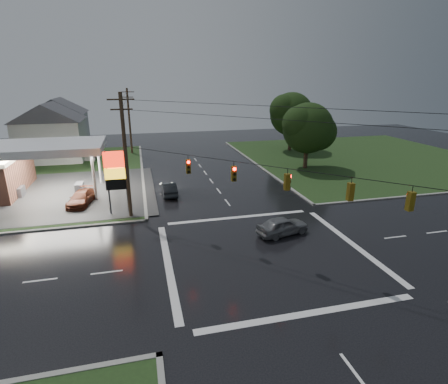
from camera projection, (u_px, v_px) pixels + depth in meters
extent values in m
plane|color=black|center=(265.00, 253.00, 25.34)|extent=(120.00, 120.00, 0.00)
cube|color=#1F3216|center=(363.00, 157.00, 55.21)|extent=(36.00, 36.00, 0.08)
cube|color=#2D2D2D|center=(31.00, 195.00, 37.35)|extent=(26.00, 18.00, 0.02)
cylinder|color=silver|center=(94.00, 177.00, 35.42)|extent=(0.30, 0.30, 5.00)
cylinder|color=silver|center=(4.00, 169.00, 38.68)|extent=(0.30, 0.30, 5.00)
cylinder|color=silver|center=(99.00, 163.00, 40.95)|extent=(0.30, 0.30, 5.00)
cube|color=silver|center=(43.00, 147.00, 36.20)|extent=(12.00, 8.00, 0.80)
cube|color=white|center=(44.00, 151.00, 36.33)|extent=(11.40, 7.40, 0.04)
cube|color=#59595E|center=(19.00, 192.00, 36.98)|extent=(0.80, 1.60, 1.10)
cube|color=#59595E|center=(80.00, 188.00, 38.34)|extent=(0.80, 1.60, 1.10)
cylinder|color=#59595E|center=(108.00, 184.00, 31.50)|extent=(0.16, 0.16, 6.00)
cylinder|color=#59595E|center=(126.00, 182.00, 31.87)|extent=(0.16, 0.16, 6.00)
cube|color=red|center=(115.00, 159.00, 30.99)|extent=(2.00, 0.35, 1.40)
cube|color=yellow|center=(116.00, 173.00, 31.40)|extent=(2.00, 0.35, 1.00)
cube|color=black|center=(117.00, 184.00, 31.72)|extent=(2.00, 0.35, 1.00)
cylinder|color=#382619|center=(126.00, 158.00, 30.21)|extent=(0.32, 0.32, 11.00)
cube|color=#382619|center=(121.00, 99.00, 28.67)|extent=(2.20, 0.12, 0.12)
cube|color=#382619|center=(122.00, 109.00, 28.92)|extent=(1.80, 0.12, 0.12)
cylinder|color=#382619|center=(130.00, 122.00, 56.56)|extent=(0.32, 0.32, 10.50)
cube|color=#382619|center=(127.00, 92.00, 55.10)|extent=(2.20, 0.12, 0.12)
cube|color=#382619|center=(127.00, 97.00, 55.35)|extent=(1.80, 0.12, 0.12)
cube|color=#59470C|center=(188.00, 166.00, 26.88)|extent=(0.34, 0.34, 1.10)
cylinder|color=#FF0C07|center=(189.00, 162.00, 26.57)|extent=(0.22, 0.08, 0.22)
cube|color=#59470C|center=(234.00, 174.00, 24.90)|extent=(0.34, 0.34, 1.10)
cylinder|color=#FF0C07|center=(235.00, 169.00, 24.60)|extent=(0.22, 0.08, 0.22)
cube|color=#59470C|center=(287.00, 182.00, 22.92)|extent=(0.34, 0.34, 1.10)
cylinder|color=#FF0C07|center=(290.00, 176.00, 22.85)|extent=(0.08, 0.22, 0.22)
cube|color=#59470C|center=(350.00, 192.00, 20.94)|extent=(0.34, 0.34, 1.10)
cylinder|color=#FF0C07|center=(349.00, 185.00, 21.01)|extent=(0.22, 0.08, 0.22)
cube|color=#59470C|center=(410.00, 201.00, 19.36)|extent=(0.34, 0.34, 1.10)
cylinder|color=#FF0C07|center=(409.00, 194.00, 19.42)|extent=(0.22, 0.08, 0.22)
cube|color=silver|center=(52.00, 141.00, 52.80)|extent=(9.00, 8.00, 6.00)
cube|color=gray|center=(91.00, 156.00, 54.82)|extent=(1.60, 4.80, 0.80)
cube|color=silver|center=(60.00, 130.00, 63.64)|extent=(9.00, 8.00, 6.00)
cube|color=gray|center=(93.00, 143.00, 65.66)|extent=(1.60, 4.80, 0.80)
cylinder|color=black|center=(306.00, 151.00, 48.01)|extent=(0.56, 0.56, 5.04)
sphere|color=black|center=(308.00, 128.00, 47.05)|extent=(6.80, 6.80, 6.80)
sphere|color=black|center=(318.00, 132.00, 47.91)|extent=(5.10, 5.10, 5.10)
sphere|color=black|center=(300.00, 123.00, 46.15)|extent=(4.76, 4.76, 4.76)
cylinder|color=black|center=(290.00, 134.00, 59.67)|extent=(0.56, 0.56, 5.60)
sphere|color=black|center=(291.00, 114.00, 58.60)|extent=(7.20, 7.20, 7.20)
sphere|color=black|center=(300.00, 118.00, 59.51)|extent=(5.40, 5.40, 5.40)
sphere|color=black|center=(285.00, 110.00, 57.65)|extent=(5.04, 5.04, 5.04)
imported|color=black|center=(169.00, 189.00, 37.60)|extent=(1.59, 4.29, 1.40)
imported|color=slate|center=(283.00, 226.00, 28.16)|extent=(4.62, 2.72, 1.48)
imported|color=#612816|center=(81.00, 198.00, 34.78)|extent=(2.79, 4.93, 1.35)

